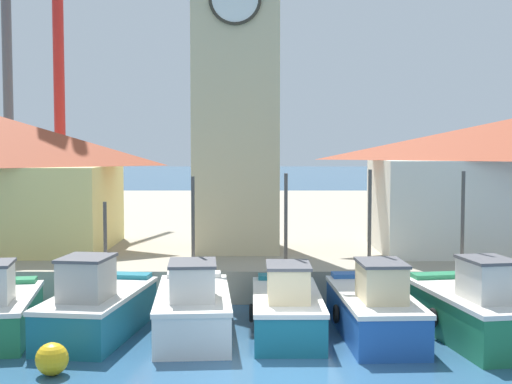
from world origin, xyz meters
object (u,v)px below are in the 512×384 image
fishing_boat_mid_right (473,311)px  clock_tower (237,60)px  fishing_boat_mid_left (287,308)px  fishing_boat_center (374,308)px  fishing_boat_left_inner (193,308)px  port_crane_near (61,68)px  port_crane_far (8,83)px  fishing_boat_left_outer (98,307)px  mooring_buoy (52,359)px

fishing_boat_mid_right → clock_tower: (-6.43, 8.93, 7.55)m
fishing_boat_mid_left → clock_tower: 11.32m
fishing_boat_mid_left → fishing_boat_center: bearing=-5.3°
fishing_boat_mid_right → fishing_boat_mid_left: bearing=171.4°
fishing_boat_left_inner → fishing_boat_mid_right: (7.39, -0.61, 0.06)m
port_crane_near → clock_tower: bearing=-45.1°
fishing_boat_left_inner → fishing_boat_mid_right: 7.41m
clock_tower → port_crane_far: bearing=134.5°
port_crane_near → fishing_boat_center: bearing=-53.4°
fishing_boat_left_outer → fishing_boat_left_inner: fishing_boat_left_inner is taller
fishing_boat_mid_right → port_crane_far: port_crane_far is taller
fishing_boat_left_inner → fishing_boat_left_outer: bearing=-177.9°
fishing_boat_left_outer → fishing_boat_center: fishing_boat_center is taller
fishing_boat_left_inner → fishing_boat_mid_left: fishing_boat_mid_left is taller
fishing_boat_center → port_crane_far: 29.28m
clock_tower → port_crane_far: 19.27m
fishing_boat_left_inner → fishing_boat_mid_right: fishing_boat_mid_right is taller
fishing_boat_mid_left → clock_tower: bearing=100.9°
fishing_boat_left_inner → mooring_buoy: 4.48m
fishing_boat_left_inner → fishing_boat_center: bearing=-1.2°
clock_tower → port_crane_far: (-13.50, 13.75, 0.31)m
fishing_boat_left_inner → fishing_boat_mid_left: (2.54, 0.12, -0.03)m
fishing_boat_center → clock_tower: (-3.93, 8.42, 7.61)m
fishing_boat_mid_right → clock_tower: 13.34m
fishing_boat_left_outer → port_crane_near: (-5.68, 17.67, 8.28)m
fishing_boat_left_outer → port_crane_far: (-9.96, 22.16, 7.89)m
fishing_boat_left_outer → fishing_boat_mid_right: size_ratio=0.99×
fishing_boat_left_inner → fishing_boat_mid_right: size_ratio=1.01×
fishing_boat_left_outer → mooring_buoy: size_ratio=6.86×
fishing_boat_mid_right → clock_tower: size_ratio=0.33×
port_crane_near → fishing_boat_mid_left: bearing=-58.3°
fishing_boat_center → clock_tower: clock_tower is taller
port_crane_near → fishing_boat_left_outer: bearing=-72.2°
fishing_boat_center → fishing_boat_left_outer: bearing=180.0°
fishing_boat_center → fishing_boat_mid_right: size_ratio=1.03×
port_crane_far → mooring_buoy: 28.51m
fishing_boat_mid_left → port_crane_near: port_crane_near is taller
fishing_boat_center → mooring_buoy: fishing_boat_center is taller
fishing_boat_left_inner → fishing_boat_mid_left: size_ratio=1.06×
fishing_boat_mid_left → fishing_boat_center: size_ratio=0.93×
mooring_buoy → port_crane_near: bearing=104.4°
fishing_boat_left_outer → port_crane_near: 20.32m
fishing_boat_left_inner → port_crane_near: 21.12m
fishing_boat_center → mooring_buoy: size_ratio=7.19×
fishing_boat_left_outer → fishing_boat_center: (7.46, -0.00, -0.03)m
mooring_buoy → port_crane_far: bearing=110.8°
port_crane_near → fishing_boat_mid_right: bearing=-49.3°
port_crane_near → fishing_boat_left_inner: bearing=-64.8°
clock_tower → fishing_boat_left_inner: bearing=-96.6°
fishing_boat_left_inner → mooring_buoy: bearing=-129.6°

